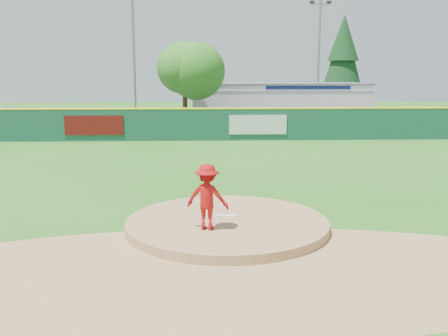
{
  "coord_description": "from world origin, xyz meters",
  "views": [
    {
      "loc": [
        -0.63,
        -13.05,
        4.18
      ],
      "look_at": [
        0.0,
        2.0,
        1.3
      ],
      "focal_mm": 40.0,
      "sensor_mm": 36.0,
      "label": 1
    }
  ],
  "objects_px": {
    "van": "(193,119)",
    "playground_slide": "(8,120)",
    "deciduous_tree": "(185,68)",
    "pool_building_grp": "(277,101)",
    "conifer_tree": "(343,59)",
    "pitcher": "(207,197)",
    "light_pole_right": "(319,56)",
    "light_pole_left": "(134,48)"
  },
  "relations": [
    {
      "from": "playground_slide",
      "to": "light_pole_left",
      "type": "xyz_separation_m",
      "value": [
        8.71,
        3.56,
        5.19
      ]
    },
    {
      "from": "van",
      "to": "playground_slide",
      "type": "bearing_deg",
      "value": 102.03
    },
    {
      "from": "light_pole_left",
      "to": "playground_slide",
      "type": "bearing_deg",
      "value": -157.75
    },
    {
      "from": "pool_building_grp",
      "to": "conifer_tree",
      "type": "bearing_deg",
      "value": 29.78
    },
    {
      "from": "pool_building_grp",
      "to": "light_pole_left",
      "type": "relative_size",
      "value": 1.38
    },
    {
      "from": "light_pole_right",
      "to": "light_pole_left",
      "type": "bearing_deg",
      "value": -172.41
    },
    {
      "from": "deciduous_tree",
      "to": "light_pole_left",
      "type": "height_order",
      "value": "light_pole_left"
    },
    {
      "from": "playground_slide",
      "to": "deciduous_tree",
      "type": "xyz_separation_m",
      "value": [
        12.71,
        1.56,
        3.7
      ]
    },
    {
      "from": "van",
      "to": "playground_slide",
      "type": "height_order",
      "value": "playground_slide"
    },
    {
      "from": "conifer_tree",
      "to": "deciduous_tree",
      "type": "bearing_deg",
      "value": -143.75
    },
    {
      "from": "van",
      "to": "playground_slide",
      "type": "xyz_separation_m",
      "value": [
        -13.31,
        -2.56,
        0.2
      ]
    },
    {
      "from": "conifer_tree",
      "to": "light_pole_left",
      "type": "height_order",
      "value": "light_pole_left"
    },
    {
      "from": "van",
      "to": "playground_slide",
      "type": "relative_size",
      "value": 1.5
    },
    {
      "from": "pitcher",
      "to": "deciduous_tree",
      "type": "bearing_deg",
      "value": -70.11
    },
    {
      "from": "conifer_tree",
      "to": "light_pole_left",
      "type": "bearing_deg",
      "value": -154.65
    },
    {
      "from": "playground_slide",
      "to": "pool_building_grp",
      "type": "bearing_deg",
      "value": 22.45
    },
    {
      "from": "conifer_tree",
      "to": "playground_slide",
      "type": "bearing_deg",
      "value": -155.61
    },
    {
      "from": "light_pole_left",
      "to": "pitcher",
      "type": "bearing_deg",
      "value": -78.88
    },
    {
      "from": "pitcher",
      "to": "light_pole_left",
      "type": "distance_m",
      "value": 28.76
    },
    {
      "from": "pitcher",
      "to": "pool_building_grp",
      "type": "bearing_deg",
      "value": -84.62
    },
    {
      "from": "conifer_tree",
      "to": "light_pole_left",
      "type": "xyz_separation_m",
      "value": [
        -19.0,
        -9.0,
        0.51
      ]
    },
    {
      "from": "playground_slide",
      "to": "light_pole_right",
      "type": "distance_m",
      "value": 24.8
    },
    {
      "from": "van",
      "to": "deciduous_tree",
      "type": "bearing_deg",
      "value": 150.23
    },
    {
      "from": "van",
      "to": "pool_building_grp",
      "type": "height_order",
      "value": "pool_building_grp"
    },
    {
      "from": "pitcher",
      "to": "light_pole_right",
      "type": "height_order",
      "value": "light_pole_right"
    },
    {
      "from": "pitcher",
      "to": "van",
      "type": "xyz_separation_m",
      "value": [
        -0.86,
        26.8,
        -0.43
      ]
    },
    {
      "from": "deciduous_tree",
      "to": "light_pole_left",
      "type": "bearing_deg",
      "value": 153.43
    },
    {
      "from": "deciduous_tree",
      "to": "conifer_tree",
      "type": "relative_size",
      "value": 0.77
    },
    {
      "from": "pool_building_grp",
      "to": "light_pole_right",
      "type": "relative_size",
      "value": 1.52
    },
    {
      "from": "playground_slide",
      "to": "light_pole_left",
      "type": "height_order",
      "value": "light_pole_left"
    },
    {
      "from": "pool_building_grp",
      "to": "conifer_tree",
      "type": "relative_size",
      "value": 1.6
    },
    {
      "from": "pool_building_grp",
      "to": "conifer_tree",
      "type": "distance_m",
      "value": 8.95
    },
    {
      "from": "pitcher",
      "to": "conifer_tree",
      "type": "height_order",
      "value": "conifer_tree"
    },
    {
      "from": "van",
      "to": "pool_building_grp",
      "type": "bearing_deg",
      "value": -49.87
    },
    {
      "from": "pitcher",
      "to": "van",
      "type": "bearing_deg",
      "value": -71.5
    },
    {
      "from": "pitcher",
      "to": "conifer_tree",
      "type": "xyz_separation_m",
      "value": [
        13.54,
        36.8,
        4.45
      ]
    },
    {
      "from": "deciduous_tree",
      "to": "pitcher",
      "type": "bearing_deg",
      "value": -86.76
    },
    {
      "from": "pool_building_grp",
      "to": "conifer_tree",
      "type": "height_order",
      "value": "conifer_tree"
    },
    {
      "from": "pool_building_grp",
      "to": "light_pole_right",
      "type": "xyz_separation_m",
      "value": [
        3.0,
        -2.99,
        3.88
      ]
    },
    {
      "from": "playground_slide",
      "to": "pitcher",
      "type": "bearing_deg",
      "value": -59.68
    },
    {
      "from": "playground_slide",
      "to": "deciduous_tree",
      "type": "bearing_deg",
      "value": 7.01
    },
    {
      "from": "playground_slide",
      "to": "deciduous_tree",
      "type": "relative_size",
      "value": 0.42
    }
  ]
}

